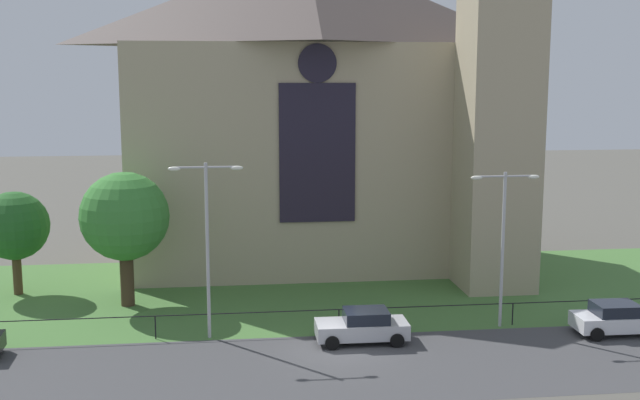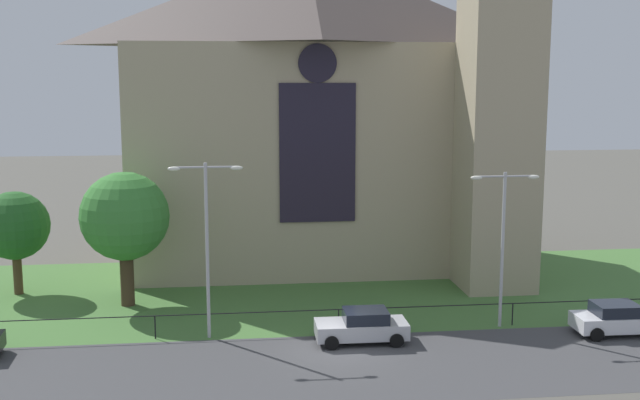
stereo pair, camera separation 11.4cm
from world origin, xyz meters
name	(u,v)px [view 1 (the left image)]	position (x,y,z in m)	size (l,w,h in m)	color
ground	(313,290)	(0.00, 10.00, 0.00)	(160.00, 160.00, 0.00)	#56544C
road_asphalt	(344,367)	(0.00, -2.00, 0.00)	(120.00, 8.00, 0.01)	#424244
grass_verge	(317,300)	(0.00, 8.00, 0.00)	(120.00, 20.00, 0.01)	#477538
church_building	(319,105)	(1.19, 16.80, 10.27)	(23.20, 16.20, 26.00)	tan
iron_railing	(339,312)	(0.41, 2.50, 0.98)	(34.46, 0.07, 1.13)	black
tree_left_near	(125,217)	(-10.13, 8.15, 4.78)	(4.66, 4.66, 7.16)	#423021
tree_left_far	(14,226)	(-16.50, 11.09, 3.88)	(3.80, 3.80, 5.81)	#4C3823
streetlamp_near	(207,228)	(-5.70, 2.40, 5.22)	(3.37, 0.26, 8.21)	#B2B2B7
streetlamp_far	(503,228)	(8.34, 2.40, 4.88)	(3.37, 0.26, 7.59)	#B2B2B7
parked_car_silver	(363,326)	(1.29, 0.97, 0.74)	(4.22, 2.06, 1.51)	#B7B7BC
parked_car_white	(618,319)	(13.47, 0.64, 0.74)	(4.24, 2.10, 1.51)	silver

